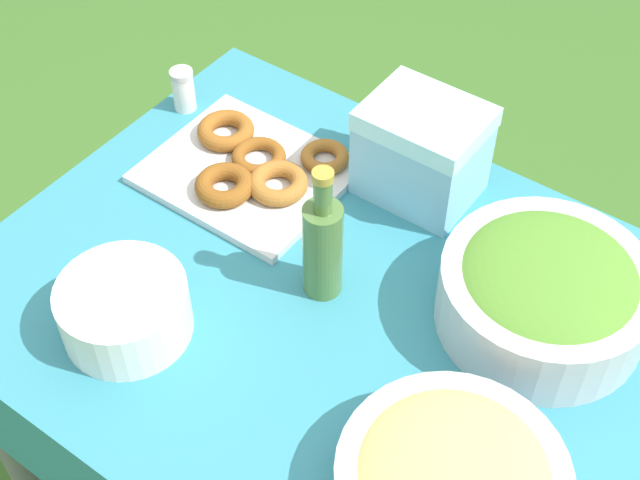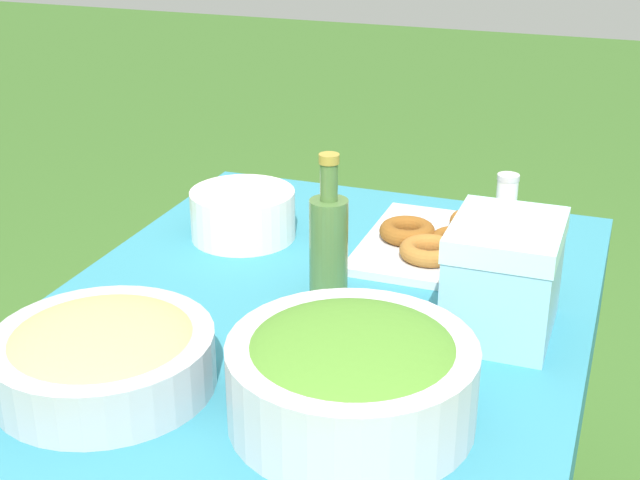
{
  "view_description": "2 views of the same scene",
  "coord_description": "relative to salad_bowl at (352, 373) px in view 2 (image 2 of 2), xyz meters",
  "views": [
    {
      "loc": [
        -0.51,
        0.75,
        1.9
      ],
      "look_at": [
        0.06,
        -0.05,
        0.83
      ],
      "focal_mm": 50.0,
      "sensor_mm": 36.0,
      "label": 1
    },
    {
      "loc": [
        -1.24,
        -0.46,
        1.46
      ],
      "look_at": [
        0.05,
        0.01,
        0.87
      ],
      "focal_mm": 50.0,
      "sensor_mm": 36.0,
      "label": 2
    }
  ],
  "objects": [
    {
      "name": "pasta_bowl",
      "position": [
        -0.04,
        0.35,
        -0.02
      ],
      "size": [
        0.31,
        0.31,
        0.1
      ],
      "color": "#B2B7BC",
      "rests_on": "picnic_table"
    },
    {
      "name": "salt_shaker",
      "position": [
        0.81,
        -0.07,
        -0.03
      ],
      "size": [
        0.05,
        0.05,
        0.09
      ],
      "color": "white",
      "rests_on": "picnic_table"
    },
    {
      "name": "salad_bowl",
      "position": [
        0.0,
        0.0,
        0.0
      ],
      "size": [
        0.33,
        0.33,
        0.13
      ],
      "color": "silver",
      "rests_on": "picnic_table"
    },
    {
      "name": "picnic_table",
      "position": [
        0.29,
        0.16,
        -0.18
      ],
      "size": [
        1.16,
        0.89,
        0.77
      ],
      "color": "teal",
      "rests_on": "ground_plane"
    },
    {
      "name": "cooler_box",
      "position": [
        0.31,
        -0.14,
        0.02
      ],
      "size": [
        0.2,
        0.16,
        0.18
      ],
      "color": "#8CC6E5",
      "rests_on": "picnic_table"
    },
    {
      "name": "donut_platter",
      "position": [
        0.58,
        0.0,
        -0.05
      ],
      "size": [
        0.35,
        0.3,
        0.05
      ],
      "color": "silver",
      "rests_on": "picnic_table"
    },
    {
      "name": "olive_oil_bottle",
      "position": [
        0.32,
        0.15,
        0.03
      ],
      "size": [
        0.06,
        0.06,
        0.26
      ],
      "color": "#4C7238",
      "rests_on": "picnic_table"
    },
    {
      "name": "plate_stack",
      "position": [
        0.52,
        0.4,
        -0.02
      ],
      "size": [
        0.21,
        0.21,
        0.1
      ],
      "color": "white",
      "rests_on": "picnic_table"
    }
  ]
}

